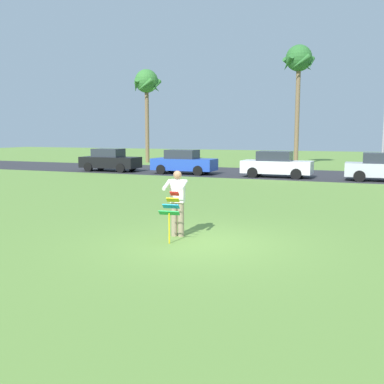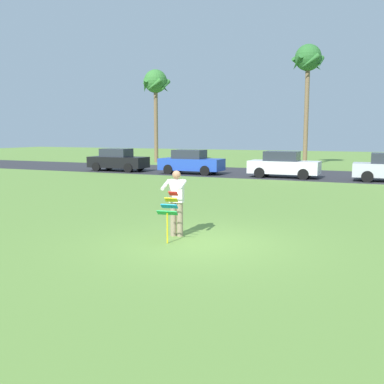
% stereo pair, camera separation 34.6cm
% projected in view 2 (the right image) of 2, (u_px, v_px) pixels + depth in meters
% --- Properties ---
extents(ground_plane, '(120.00, 120.00, 0.00)m').
position_uv_depth(ground_plane, '(201.00, 243.00, 11.03)').
color(ground_plane, olive).
extents(road_strip, '(120.00, 8.00, 0.01)m').
position_uv_depth(road_strip, '(318.00, 175.00, 28.76)').
color(road_strip, '#2D2D33').
rests_on(road_strip, ground).
extents(person_kite_flyer, '(0.62, 0.71, 1.73)m').
position_uv_depth(person_kite_flyer, '(176.00, 200.00, 11.65)').
color(person_kite_flyer, gray).
rests_on(person_kite_flyer, ground).
extents(kite_held, '(0.53, 0.68, 1.23)m').
position_uv_depth(kite_held, '(169.00, 208.00, 11.05)').
color(kite_held, red).
rests_on(kite_held, ground).
extents(parked_car_black, '(4.23, 1.90, 1.60)m').
position_uv_depth(parked_car_black, '(118.00, 160.00, 31.90)').
color(parked_car_black, black).
rests_on(parked_car_black, ground).
extents(parked_car_blue, '(4.21, 1.85, 1.60)m').
position_uv_depth(parked_car_blue, '(191.00, 162.00, 29.62)').
color(parked_car_blue, '#2347B7').
rests_on(parked_car_blue, ground).
extents(parked_car_white, '(4.20, 1.84, 1.60)m').
position_uv_depth(parked_car_white, '(284.00, 165.00, 27.17)').
color(parked_car_white, white).
rests_on(parked_car_white, ground).
extents(palm_tree_left_near, '(2.58, 2.71, 8.43)m').
position_uv_depth(palm_tree_left_near, '(156.00, 85.00, 40.69)').
color(palm_tree_left_near, brown).
rests_on(palm_tree_left_near, ground).
extents(palm_tree_right_near, '(2.58, 2.71, 9.73)m').
position_uv_depth(palm_tree_right_near, '(308.00, 64.00, 35.77)').
color(palm_tree_right_near, brown).
rests_on(palm_tree_right_near, ground).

